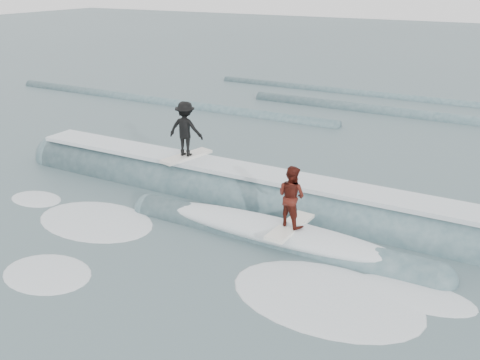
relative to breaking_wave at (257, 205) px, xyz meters
The scene contains 6 objects.
ground 3.55m from the breaking_wave, 94.86° to the right, with size 160.00×160.00×0.00m, color #425960.
breaking_wave is the anchor object (origin of this frame).
surfer_black 3.64m from the breaking_wave, behind, with size 1.32×2.07×2.00m.
surfer_red 3.00m from the breaking_wave, 42.91° to the right, with size 0.99×2.03×1.84m.
whitewater 4.51m from the breaking_wave, 77.69° to the right, with size 14.84×6.42×0.10m.
far_swells 14.35m from the breaking_wave, 100.36° to the left, with size 37.48×8.65×0.80m.
Camera 1 is at (7.56, -10.72, 7.17)m, focal length 40.00 mm.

